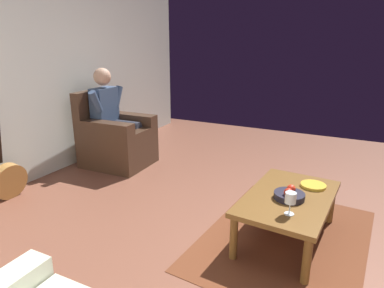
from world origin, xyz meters
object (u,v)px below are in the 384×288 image
at_px(wine_glass_near, 290,199).
at_px(decorative_dish, 313,185).
at_px(guitar, 8,178).
at_px(fruit_bowl, 289,195).
at_px(armchair, 115,139).
at_px(coffee_table, 288,202).
at_px(person_seated, 113,114).

distance_m(wine_glass_near, decorative_dish, 0.59).
bearing_deg(guitar, wine_glass_near, 94.58).
relative_size(wine_glass_near, fruit_bowl, 0.71).
height_order(armchair, guitar, armchair).
relative_size(armchair, wine_glass_near, 5.71).
distance_m(wine_glass_near, fruit_bowl, 0.27).
bearing_deg(wine_glass_near, fruit_bowl, -168.79).
distance_m(coffee_table, fruit_bowl, 0.10).
bearing_deg(coffee_table, guitar, -79.16).
bearing_deg(coffee_table, armchair, -108.20).
height_order(coffee_table, wine_glass_near, wine_glass_near).
xyz_separation_m(armchair, wine_glass_near, (1.09, 2.46, 0.17)).
distance_m(person_seated, coffee_table, 2.56).
xyz_separation_m(guitar, decorative_dish, (-0.80, 2.89, 0.18)).
bearing_deg(wine_glass_near, decorative_dish, 171.09).
bearing_deg(person_seated, decorative_dish, 76.57).
bearing_deg(decorative_dish, coffee_table, -28.85).
relative_size(coffee_table, wine_glass_near, 6.33).
relative_size(armchair, person_seated, 0.77).
distance_m(fruit_bowl, decorative_dish, 0.35).
bearing_deg(wine_glass_near, guitar, -85.42).
distance_m(armchair, person_seated, 0.34).
relative_size(guitar, wine_glass_near, 5.67).
relative_size(armchair, coffee_table, 0.90).
height_order(guitar, decorative_dish, guitar).
relative_size(armchair, fruit_bowl, 4.06).
relative_size(wine_glass_near, decorative_dish, 0.81).
height_order(person_seated, guitar, person_seated).
height_order(armchair, decorative_dish, armchair).
bearing_deg(guitar, person_seated, 165.66).
distance_m(coffee_table, wine_glass_near, 0.35).
distance_m(guitar, fruit_bowl, 2.80).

